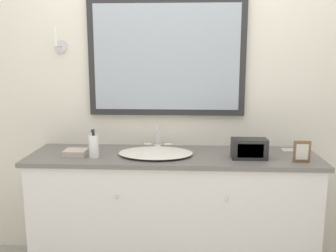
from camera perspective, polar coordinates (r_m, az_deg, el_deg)
The scene contains 8 objects.
wall_back at distance 2.81m, azimuth 1.01°, elevation 5.54°, with size 8.00×0.18×2.55m.
vanity_counter at distance 2.73m, azimuth 0.77°, elevation -13.13°, with size 1.98×0.55×0.86m.
sink_basin at distance 2.57m, azimuth -1.89°, elevation -4.05°, with size 0.51×0.40×0.16m.
soap_bottle at distance 2.55m, azimuth -11.25°, elevation -3.00°, with size 0.07×0.07×0.19m.
appliance_box at distance 2.53m, azimuth 12.26°, elevation -3.40°, with size 0.23×0.12×0.13m.
picture_frame at distance 2.53m, azimuth 19.73°, elevation -3.70°, with size 0.11×0.01×0.14m.
hand_towel_near_sink at distance 2.64m, azimuth -13.89°, elevation -3.93°, with size 0.15×0.13×0.04m.
metal_tray at distance 2.82m, azimuth 18.52°, elevation -3.55°, with size 0.16×0.09×0.01m.
Camera 1 is at (0.10, -2.20, 1.54)m, focal length 40.00 mm.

